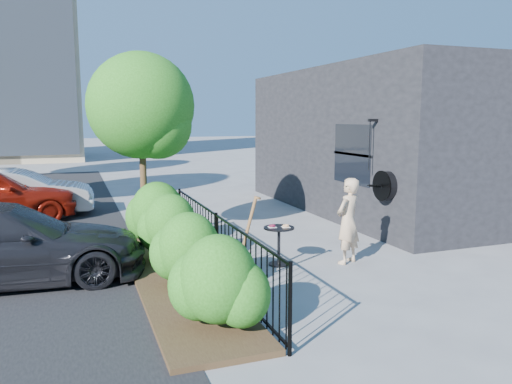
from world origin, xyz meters
name	(u,v)px	position (x,y,z in m)	size (l,w,h in m)	color
ground	(298,268)	(0.00, 0.00, 0.00)	(120.00, 120.00, 0.00)	gray
shop_building	(403,140)	(5.50, 4.50, 2.00)	(6.22, 9.00, 4.00)	black
fence	(217,244)	(-1.50, 0.00, 0.56)	(0.05, 6.05, 1.10)	black
planting_bed	(176,279)	(-2.20, 0.00, 0.04)	(1.30, 6.00, 0.08)	#382616
shrubs	(180,238)	(-2.10, 0.10, 0.70)	(1.10, 5.60, 1.24)	#226316
patio_tree	(145,112)	(-2.24, 2.76, 2.76)	(2.20, 2.20, 3.94)	#3F2B19
cafe_table	(279,239)	(-0.25, 0.27, 0.49)	(0.56, 0.56, 0.75)	black
woman	(348,221)	(0.98, -0.04, 0.79)	(0.58, 0.38, 1.58)	tan
shovel	(243,247)	(-1.26, -0.67, 0.65)	(0.50, 0.19, 1.48)	brown
car_silver	(18,193)	(-5.12, 6.85, 0.64)	(1.36, 3.89, 1.28)	#B6B6BB
car_darkgrey	(2,244)	(-4.82, 0.87, 0.65)	(1.82, 4.47, 1.30)	black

